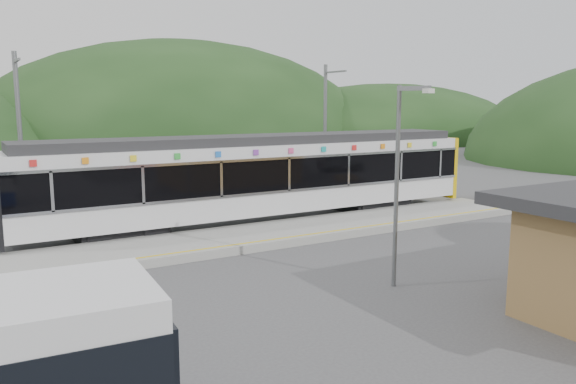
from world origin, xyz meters
TOP-DOWN VIEW (x-y plane):
  - ground at (0.00, 0.00)m, footprint 120.00×120.00m
  - hills at (6.19, 5.29)m, footprint 146.00×149.00m
  - platform at (0.00, 3.30)m, footprint 26.00×3.20m
  - yellow_line at (0.00, 2.00)m, footprint 26.00×0.10m
  - train at (1.97, 6.00)m, footprint 20.44×3.01m
  - catenary_mast_west at (-7.00, 8.56)m, footprint 0.18×1.80m
  - catenary_mast_east at (7.00, 8.56)m, footprint 0.18×1.80m
  - lamp_post at (1.14, -3.56)m, footprint 0.43×1.04m

SIDE VIEW (x-z plane):
  - ground at x=0.00m, z-range 0.00..0.00m
  - hills at x=6.19m, z-range -13.00..13.00m
  - platform at x=0.00m, z-range 0.00..0.30m
  - yellow_line at x=0.00m, z-range 0.30..0.31m
  - train at x=1.97m, z-range 0.19..3.93m
  - lamp_post at x=1.14m, z-range 0.55..6.10m
  - catenary_mast_west at x=-7.00m, z-range 0.15..7.15m
  - catenary_mast_east at x=7.00m, z-range 0.15..7.15m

